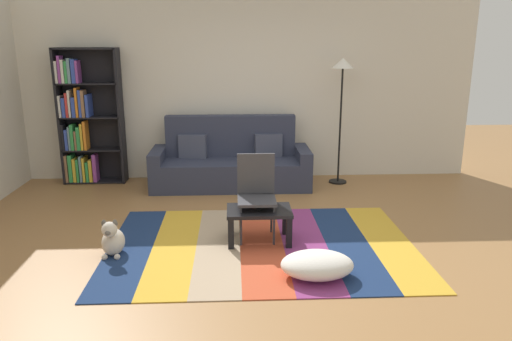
{
  "coord_description": "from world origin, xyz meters",
  "views": [
    {
      "loc": [
        -0.24,
        -4.82,
        2.06
      ],
      "look_at": [
        0.01,
        0.42,
        0.65
      ],
      "focal_mm": 33.99,
      "sensor_mm": 36.0,
      "label": 1
    }
  ],
  "objects_px": {
    "couch": "(231,163)",
    "folding_chair": "(256,189)",
    "coffee_table": "(259,216)",
    "bookshelf": "(84,121)",
    "dog": "(113,240)",
    "tv_remote": "(261,208)",
    "standing_lamp": "(342,80)",
    "pouf": "(317,265)"
  },
  "relations": [
    {
      "from": "tv_remote",
      "to": "dog",
      "type": "bearing_deg",
      "value": -140.32
    },
    {
      "from": "folding_chair",
      "to": "couch",
      "type": "bearing_deg",
      "value": 119.69
    },
    {
      "from": "dog",
      "to": "folding_chair",
      "type": "distance_m",
      "value": 1.54
    },
    {
      "from": "couch",
      "to": "folding_chair",
      "type": "relative_size",
      "value": 2.51
    },
    {
      "from": "bookshelf",
      "to": "standing_lamp",
      "type": "height_order",
      "value": "bookshelf"
    },
    {
      "from": "folding_chair",
      "to": "bookshelf",
      "type": "bearing_deg",
      "value": 159.01
    },
    {
      "from": "dog",
      "to": "couch",
      "type": "bearing_deg",
      "value": 63.72
    },
    {
      "from": "pouf",
      "to": "tv_remote",
      "type": "xyz_separation_m",
      "value": [
        -0.46,
        0.82,
        0.25
      ]
    },
    {
      "from": "dog",
      "to": "standing_lamp",
      "type": "height_order",
      "value": "standing_lamp"
    },
    {
      "from": "couch",
      "to": "dog",
      "type": "distance_m",
      "value": 2.63
    },
    {
      "from": "coffee_table",
      "to": "tv_remote",
      "type": "distance_m",
      "value": 0.08
    },
    {
      "from": "dog",
      "to": "tv_remote",
      "type": "distance_m",
      "value": 1.51
    },
    {
      "from": "coffee_table",
      "to": "tv_remote",
      "type": "bearing_deg",
      "value": -5.26
    },
    {
      "from": "couch",
      "to": "tv_remote",
      "type": "height_order",
      "value": "couch"
    },
    {
      "from": "couch",
      "to": "folding_chair",
      "type": "bearing_deg",
      "value": -81.86
    },
    {
      "from": "pouf",
      "to": "dog",
      "type": "relative_size",
      "value": 1.65
    },
    {
      "from": "tv_remote",
      "to": "folding_chair",
      "type": "xyz_separation_m",
      "value": [
        -0.04,
        0.16,
        0.16
      ]
    },
    {
      "from": "coffee_table",
      "to": "standing_lamp",
      "type": "height_order",
      "value": "standing_lamp"
    },
    {
      "from": "couch",
      "to": "standing_lamp",
      "type": "height_order",
      "value": "standing_lamp"
    },
    {
      "from": "dog",
      "to": "pouf",
      "type": "bearing_deg",
      "value": -16.3
    },
    {
      "from": "couch",
      "to": "standing_lamp",
      "type": "relative_size",
      "value": 1.24
    },
    {
      "from": "bookshelf",
      "to": "folding_chair",
      "type": "relative_size",
      "value": 2.18
    },
    {
      "from": "couch",
      "to": "dog",
      "type": "bearing_deg",
      "value": -116.28
    },
    {
      "from": "couch",
      "to": "dog",
      "type": "height_order",
      "value": "couch"
    },
    {
      "from": "bookshelf",
      "to": "folding_chair",
      "type": "xyz_separation_m",
      "value": [
        2.41,
        -2.22,
        -0.38
      ]
    },
    {
      "from": "pouf",
      "to": "tv_remote",
      "type": "height_order",
      "value": "tv_remote"
    },
    {
      "from": "standing_lamp",
      "to": "tv_remote",
      "type": "distance_m",
      "value": 2.76
    },
    {
      "from": "dog",
      "to": "folding_chair",
      "type": "relative_size",
      "value": 0.44
    },
    {
      "from": "bookshelf",
      "to": "folding_chair",
      "type": "height_order",
      "value": "bookshelf"
    },
    {
      "from": "bookshelf",
      "to": "tv_remote",
      "type": "xyz_separation_m",
      "value": [
        2.45,
        -2.37,
        -0.55
      ]
    },
    {
      "from": "pouf",
      "to": "tv_remote",
      "type": "distance_m",
      "value": 0.97
    },
    {
      "from": "couch",
      "to": "bookshelf",
      "type": "bearing_deg",
      "value": 172.59
    },
    {
      "from": "coffee_table",
      "to": "dog",
      "type": "height_order",
      "value": "dog"
    },
    {
      "from": "folding_chair",
      "to": "pouf",
      "type": "bearing_deg",
      "value": -41.61
    },
    {
      "from": "bookshelf",
      "to": "coffee_table",
      "type": "distance_m",
      "value": 3.46
    },
    {
      "from": "bookshelf",
      "to": "dog",
      "type": "relative_size",
      "value": 4.95
    },
    {
      "from": "couch",
      "to": "coffee_table",
      "type": "relative_size",
      "value": 3.37
    },
    {
      "from": "folding_chair",
      "to": "dog",
      "type": "bearing_deg",
      "value": -142.38
    },
    {
      "from": "bookshelf",
      "to": "tv_remote",
      "type": "relative_size",
      "value": 13.11
    },
    {
      "from": "pouf",
      "to": "dog",
      "type": "distance_m",
      "value": 2.02
    },
    {
      "from": "pouf",
      "to": "dog",
      "type": "bearing_deg",
      "value": 163.7
    },
    {
      "from": "tv_remote",
      "to": "pouf",
      "type": "bearing_deg",
      "value": -31.22
    }
  ]
}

